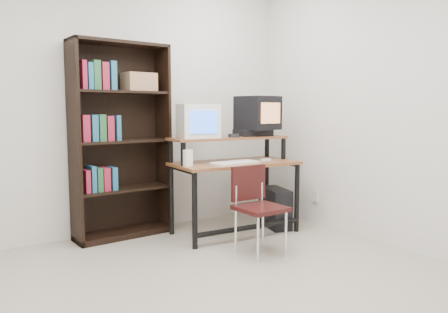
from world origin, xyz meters
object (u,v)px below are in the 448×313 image
computer_desk (234,166)px  crt_monitor (198,122)px  school_chair (256,200)px  bookshelf (120,139)px  crt_tv (258,113)px  pc_tower (275,208)px

computer_desk → crt_monitor: crt_monitor is taller
crt_monitor → school_chair: size_ratio=0.58×
bookshelf → crt_tv: bearing=-21.7°
computer_desk → bookshelf: 1.17m
crt_tv → bookshelf: bookshelf is taller
school_chair → bookshelf: bearing=123.2°
pc_tower → bookshelf: size_ratio=0.24×
crt_monitor → school_chair: 1.05m
computer_desk → crt_tv: bearing=16.2°
computer_desk → pc_tower: computer_desk is taller
computer_desk → crt_tv: 0.65m
crt_tv → pc_tower: 1.04m
school_chair → pc_tower: bearing=37.6°
pc_tower → school_chair: school_chair is taller
computer_desk → pc_tower: 0.70m
crt_monitor → bookshelf: size_ratio=0.23×
crt_monitor → school_chair: bearing=-67.7°
crt_monitor → bookshelf: bearing=165.8°
computer_desk → crt_tv: crt_tv is taller
computer_desk → pc_tower: size_ratio=2.86×
computer_desk → school_chair: size_ratio=1.68×
crt_monitor → crt_tv: 0.70m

